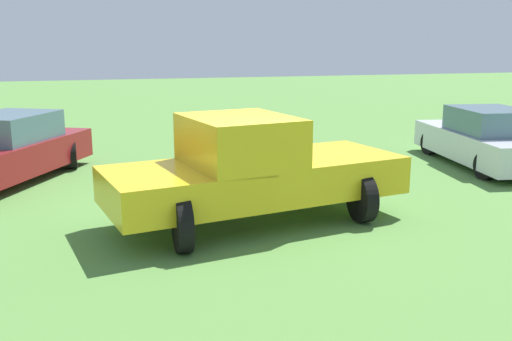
% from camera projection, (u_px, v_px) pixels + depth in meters
% --- Properties ---
extents(ground_plane, '(80.00, 80.00, 0.00)m').
position_uv_depth(ground_plane, '(245.00, 217.00, 10.06)').
color(ground_plane, '#54843D').
extents(pickup_truck, '(3.02, 5.32, 1.84)m').
position_uv_depth(pickup_truck, '(249.00, 168.00, 9.56)').
color(pickup_truck, black).
rests_on(pickup_truck, ground_plane).
extents(sedan_near, '(4.89, 3.72, 1.49)m').
position_uv_depth(sedan_near, '(7.00, 151.00, 12.52)').
color(sedan_near, black).
rests_on(sedan_near, ground_plane).
extents(sedan_far, '(4.74, 2.46, 1.45)m').
position_uv_depth(sedan_far, '(485.00, 139.00, 14.16)').
color(sedan_far, black).
rests_on(sedan_far, ground_plane).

